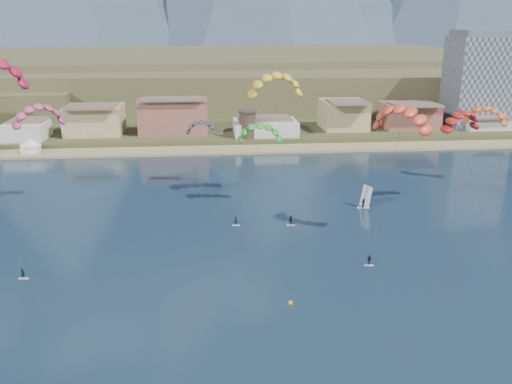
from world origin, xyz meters
The scene contains 16 objects.
ground centered at (0.00, 0.00, 0.00)m, with size 2400.00×2400.00×0.00m, color black.
beach centered at (0.00, 106.00, 0.25)m, with size 2200.00×12.00×0.90m.
land centered at (0.00, 560.00, 0.00)m, with size 2200.00×900.00×4.00m.
foothills centered at (22.39, 232.47, 9.08)m, with size 940.00×210.00×18.00m.
town centered at (-40.00, 122.00, 8.00)m, with size 400.00×24.00×12.00m.
apartment_tower centered at (85.00, 128.00, 17.82)m, with size 20.00×16.00×32.00m.
watchtower centered at (5.00, 114.00, 6.37)m, with size 5.82×5.82×8.60m.
kitesurfer_yellow centered at (6.40, 57.69, 25.11)m, with size 12.52×18.98×29.51m.
kitesurfer_orange centered at (24.69, 35.18, 21.87)m, with size 13.82×17.25×25.92m.
kitesurfer_green centered at (2.74, 54.24, 15.89)m, with size 11.16×13.54×19.83m.
distant_kite_pink centered at (-40.42, 57.23, 19.79)m, with size 11.03×8.90×22.91m.
distant_kite_dark centered at (-8.75, 70.64, 14.17)m, with size 7.95×5.93×16.93m.
distant_kite_orange centered at (56.60, 67.50, 16.58)m, with size 10.67×8.89×19.81m.
distant_kite_red centered at (42.60, 50.54, 18.50)m, with size 10.29×7.65×21.46m.
windsurfer centered at (24.07, 51.00, 1.48)m, with size 2.70×2.97×4.64m.
buoy centered at (2.91, 12.76, 0.11)m, with size 0.63×0.63×0.63m.
Camera 1 is at (-7.91, -53.26, 36.72)m, focal length 38.58 mm.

